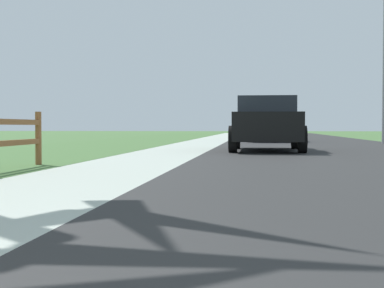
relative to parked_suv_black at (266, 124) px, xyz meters
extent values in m
plane|color=#466B37|center=(-1.63, 8.70, -0.78)|extent=(120.00, 120.00, 0.00)
cube|color=#2A2A2A|center=(1.87, 10.70, -0.77)|extent=(7.00, 66.00, 0.01)
cube|color=#ABB4A7|center=(-4.63, 10.70, -0.77)|extent=(6.00, 66.00, 0.01)
cube|color=#466B37|center=(-6.13, 10.70, -0.77)|extent=(5.00, 66.00, 0.00)
cylinder|color=brown|center=(-4.17, -6.60, -0.30)|extent=(0.11, 0.11, 0.96)
cube|color=black|center=(0.00, 0.01, -0.09)|extent=(1.81, 4.46, 0.76)
cube|color=#1E232B|center=(0.00, -0.05, 0.52)|extent=(1.59, 1.97, 0.47)
cylinder|color=black|center=(0.90, -1.37, -0.42)|extent=(0.22, 0.72, 0.72)
cylinder|color=black|center=(-0.90, -1.37, -0.42)|extent=(0.22, 0.72, 0.72)
cylinder|color=black|center=(0.90, 1.39, -0.42)|extent=(0.22, 0.72, 0.72)
cylinder|color=black|center=(-0.90, 1.39, -0.42)|extent=(0.22, 0.72, 0.72)
cube|color=navy|center=(0.41, 10.21, -0.08)|extent=(2.06, 4.99, 0.76)
cube|color=#1E232B|center=(0.41, 10.35, 0.54)|extent=(1.73, 2.13, 0.48)
cylinder|color=black|center=(1.30, 8.65, -0.41)|extent=(0.25, 0.75, 0.74)
cylinder|color=black|center=(-0.59, 8.72, -0.41)|extent=(0.25, 0.75, 0.74)
cylinder|color=black|center=(1.40, 11.71, -0.41)|extent=(0.25, 0.75, 0.74)
cylinder|color=black|center=(-0.48, 11.78, -0.41)|extent=(0.25, 0.75, 0.74)
cube|color=#B7BABF|center=(-0.11, 19.60, -0.13)|extent=(1.96, 4.43, 0.75)
cube|color=#1E232B|center=(-0.11, 19.79, 0.50)|extent=(1.67, 2.22, 0.51)
cylinder|color=black|center=(0.85, 18.28, -0.45)|extent=(0.24, 0.66, 0.65)
cylinder|color=black|center=(-0.98, 18.22, -0.45)|extent=(0.24, 0.66, 0.65)
cylinder|color=black|center=(0.76, 20.99, -0.45)|extent=(0.24, 0.66, 0.65)
cylinder|color=black|center=(-1.06, 20.93, -0.45)|extent=(0.24, 0.66, 0.65)
cylinder|color=gray|center=(4.79, 7.10, 2.71)|extent=(0.14, 0.14, 6.98)
camera|label=1|loc=(-0.28, -16.38, -0.09)|focal=53.07mm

